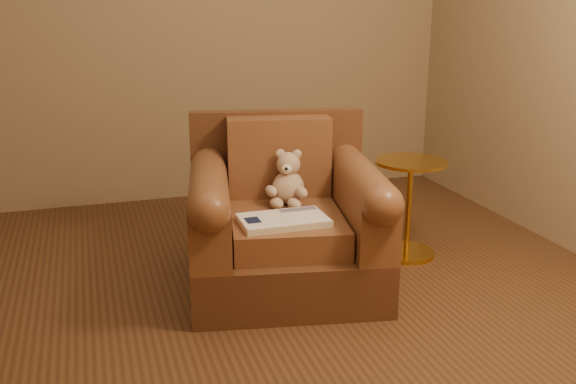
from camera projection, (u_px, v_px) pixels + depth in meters
name	position (u px, v px, depth m)	size (l,w,h in m)	color
floor	(248.00, 319.00, 2.94)	(4.00, 4.00, 0.00)	#55331D
armchair	(284.00, 223.00, 3.24)	(1.08, 1.04, 0.84)	#57311D
teddy_bear	(288.00, 184.00, 3.26)	(0.21, 0.24, 0.29)	tan
guidebook	(283.00, 220.00, 3.00)	(0.41, 0.25, 0.03)	beige
side_table	(409.00, 205.00, 3.59)	(0.40, 0.40, 0.56)	gold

